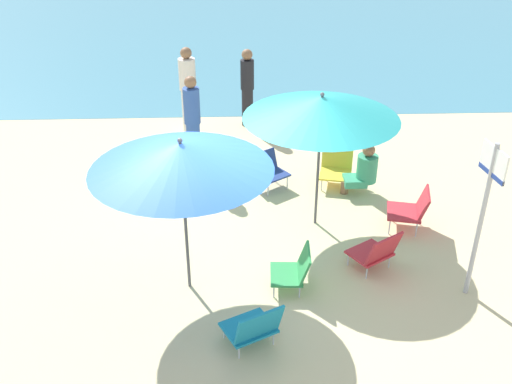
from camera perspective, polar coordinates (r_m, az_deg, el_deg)
ground_plane at (r=8.22m, az=-2.18°, el=-6.57°), size 40.00×40.00×0.00m
sea_water at (r=20.37m, az=-2.43°, el=15.75°), size 40.00×16.00×0.01m
umbrella_teal at (r=8.23m, az=6.25°, el=7.99°), size 2.16×2.16×2.06m
umbrella_blue at (r=6.85m, az=-7.15°, el=3.38°), size 2.14×2.14×2.07m
beach_chair_a at (r=9.84m, az=1.15°, el=2.19°), size 0.70×0.69×0.58m
beach_chair_b at (r=7.60m, az=3.69°, el=-7.35°), size 0.51×0.52×0.57m
beach_chair_c at (r=9.00m, az=14.61°, el=-1.53°), size 0.67×0.65×0.63m
beach_chair_d at (r=10.06m, az=7.64°, el=2.41°), size 0.63×0.70×0.60m
beach_chair_e at (r=8.02m, az=11.36°, el=-5.54°), size 0.72×0.73×0.63m
beach_chair_f at (r=6.75m, az=-0.23°, el=-12.69°), size 0.74×0.74×0.64m
person_a at (r=10.15m, az=-6.04°, el=6.40°), size 0.27×0.27×1.72m
person_b at (r=11.79m, az=-6.48°, el=9.59°), size 0.32×0.32×1.70m
person_c at (r=9.76m, az=10.21°, el=2.10°), size 0.57×0.33×0.87m
person_d at (r=12.04m, az=-0.83°, el=9.96°), size 0.27×0.27×1.57m
warning_sign at (r=7.41m, az=20.98°, el=-0.69°), size 0.11×0.50×2.07m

